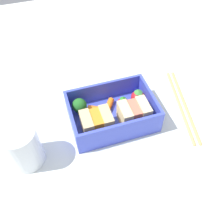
{
  "coord_description": "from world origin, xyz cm",
  "views": [
    {
      "loc": [
        10.34,
        31.72,
        42.77
      ],
      "look_at": [
        0.0,
        0.0,
        2.7
      ],
      "focal_mm": 40.0,
      "sensor_mm": 36.0,
      "label": 1
    }
  ],
  "objects_px": {
    "sandwich_center_left": "(97,123)",
    "carrot_stick_far_left": "(107,107)",
    "broccoli_floret": "(79,106)",
    "strawberry_far_left": "(138,97)",
    "strawberry_left": "(123,102)",
    "carrot_stick_left": "(96,110)",
    "chopstick_pair": "(183,104)",
    "drinking_glass": "(23,147)",
    "sandwich_left": "(134,113)"
  },
  "relations": [
    {
      "from": "carrot_stick_left",
      "to": "strawberry_far_left",
      "type": "bearing_deg",
      "value": 179.79
    },
    {
      "from": "carrot_stick_left",
      "to": "drinking_glass",
      "type": "distance_m",
      "value": 0.17
    },
    {
      "from": "sandwich_center_left",
      "to": "chopstick_pair",
      "type": "height_order",
      "value": "sandwich_center_left"
    },
    {
      "from": "strawberry_left",
      "to": "carrot_stick_far_left",
      "type": "height_order",
      "value": "strawberry_left"
    },
    {
      "from": "sandwich_left",
      "to": "sandwich_center_left",
      "type": "xyz_separation_m",
      "value": [
        0.08,
        0.0,
        0.0
      ]
    },
    {
      "from": "broccoli_floret",
      "to": "strawberry_far_left",
      "type": "bearing_deg",
      "value": 177.04
    },
    {
      "from": "broccoli_floret",
      "to": "carrot_stick_left",
      "type": "bearing_deg",
      "value": 169.47
    },
    {
      "from": "broccoli_floret",
      "to": "drinking_glass",
      "type": "relative_size",
      "value": 0.47
    },
    {
      "from": "sandwich_left",
      "to": "chopstick_pair",
      "type": "height_order",
      "value": "sandwich_left"
    },
    {
      "from": "sandwich_left",
      "to": "carrot_stick_far_left",
      "type": "height_order",
      "value": "sandwich_left"
    },
    {
      "from": "sandwich_center_left",
      "to": "carrot_stick_far_left",
      "type": "relative_size",
      "value": 1.44
    },
    {
      "from": "carrot_stick_far_left",
      "to": "carrot_stick_left",
      "type": "relative_size",
      "value": 1.13
    },
    {
      "from": "strawberry_far_left",
      "to": "chopstick_pair",
      "type": "xyz_separation_m",
      "value": [
        -0.1,
        0.03,
        -0.02
      ]
    },
    {
      "from": "broccoli_floret",
      "to": "chopstick_pair",
      "type": "height_order",
      "value": "broccoli_floret"
    },
    {
      "from": "sandwich_left",
      "to": "drinking_glass",
      "type": "bearing_deg",
      "value": 4.6
    },
    {
      "from": "sandwich_center_left",
      "to": "chopstick_pair",
      "type": "distance_m",
      "value": 0.21
    },
    {
      "from": "sandwich_left",
      "to": "strawberry_left",
      "type": "height_order",
      "value": "sandwich_left"
    },
    {
      "from": "strawberry_left",
      "to": "carrot_stick_left",
      "type": "xyz_separation_m",
      "value": [
        0.06,
        -0.0,
        -0.01
      ]
    },
    {
      "from": "strawberry_left",
      "to": "chopstick_pair",
      "type": "relative_size",
      "value": 0.14
    },
    {
      "from": "sandwich_center_left",
      "to": "broccoli_floret",
      "type": "xyz_separation_m",
      "value": [
        0.02,
        -0.05,
        0.0
      ]
    },
    {
      "from": "sandwich_left",
      "to": "chopstick_pair",
      "type": "bearing_deg",
      "value": -173.76
    },
    {
      "from": "carrot_stick_far_left",
      "to": "sandwich_center_left",
      "type": "bearing_deg",
      "value": 52.74
    },
    {
      "from": "carrot_stick_far_left",
      "to": "chopstick_pair",
      "type": "bearing_deg",
      "value": 168.75
    },
    {
      "from": "sandwich_center_left",
      "to": "broccoli_floret",
      "type": "bearing_deg",
      "value": -66.76
    },
    {
      "from": "strawberry_left",
      "to": "drinking_glass",
      "type": "height_order",
      "value": "drinking_glass"
    },
    {
      "from": "strawberry_far_left",
      "to": "carrot_stick_left",
      "type": "bearing_deg",
      "value": -0.21
    },
    {
      "from": "sandwich_left",
      "to": "strawberry_left",
      "type": "relative_size",
      "value": 1.94
    },
    {
      "from": "strawberry_left",
      "to": "carrot_stick_left",
      "type": "bearing_deg",
      "value": -3.38
    },
    {
      "from": "sandwich_center_left",
      "to": "carrot_stick_left",
      "type": "relative_size",
      "value": 1.63
    },
    {
      "from": "carrot_stick_left",
      "to": "drinking_glass",
      "type": "height_order",
      "value": "drinking_glass"
    },
    {
      "from": "sandwich_left",
      "to": "carrot_stick_far_left",
      "type": "xyz_separation_m",
      "value": [
        0.04,
        -0.05,
        -0.02
      ]
    },
    {
      "from": "strawberry_far_left",
      "to": "strawberry_left",
      "type": "distance_m",
      "value": 0.04
    },
    {
      "from": "sandwich_center_left",
      "to": "broccoli_floret",
      "type": "height_order",
      "value": "sandwich_center_left"
    },
    {
      "from": "sandwich_center_left",
      "to": "drinking_glass",
      "type": "distance_m",
      "value": 0.14
    },
    {
      "from": "strawberry_left",
      "to": "carrot_stick_left",
      "type": "height_order",
      "value": "strawberry_left"
    },
    {
      "from": "chopstick_pair",
      "to": "drinking_glass",
      "type": "distance_m",
      "value": 0.35
    },
    {
      "from": "sandwich_left",
      "to": "strawberry_left",
      "type": "xyz_separation_m",
      "value": [
        0.01,
        -0.04,
        -0.01
      ]
    },
    {
      "from": "drinking_glass",
      "to": "strawberry_far_left",
      "type": "bearing_deg",
      "value": -165.69
    },
    {
      "from": "strawberry_far_left",
      "to": "strawberry_left",
      "type": "bearing_deg",
      "value": 5.02
    },
    {
      "from": "strawberry_left",
      "to": "broccoli_floret",
      "type": "bearing_deg",
      "value": -6.0
    },
    {
      "from": "carrot_stick_left",
      "to": "chopstick_pair",
      "type": "relative_size",
      "value": 0.17
    },
    {
      "from": "carrot_stick_far_left",
      "to": "drinking_glass",
      "type": "relative_size",
      "value": 0.47
    },
    {
      "from": "strawberry_far_left",
      "to": "drinking_glass",
      "type": "xyz_separation_m",
      "value": [
        0.25,
        0.06,
        0.02
      ]
    },
    {
      "from": "carrot_stick_left",
      "to": "drinking_glass",
      "type": "relative_size",
      "value": 0.41
    },
    {
      "from": "strawberry_far_left",
      "to": "strawberry_left",
      "type": "relative_size",
      "value": 1.19
    },
    {
      "from": "strawberry_far_left",
      "to": "chopstick_pair",
      "type": "bearing_deg",
      "value": 162.14
    },
    {
      "from": "strawberry_left",
      "to": "sandwich_left",
      "type": "bearing_deg",
      "value": 100.8
    },
    {
      "from": "sandwich_left",
      "to": "chopstick_pair",
      "type": "relative_size",
      "value": 0.27
    },
    {
      "from": "strawberry_left",
      "to": "carrot_stick_left",
      "type": "distance_m",
      "value": 0.06
    },
    {
      "from": "chopstick_pair",
      "to": "strawberry_far_left",
      "type": "bearing_deg",
      "value": -17.86
    }
  ]
}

